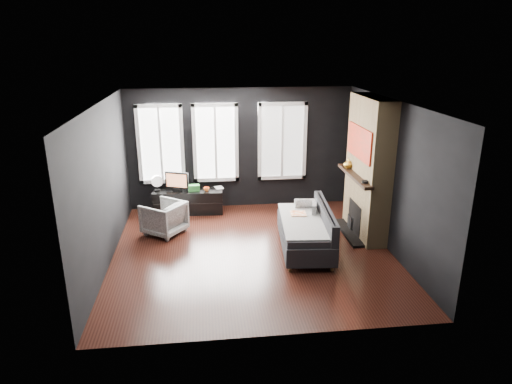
{
  "coord_description": "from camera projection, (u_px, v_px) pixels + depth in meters",
  "views": [
    {
      "loc": [
        -0.82,
        -7.5,
        3.69
      ],
      "look_at": [
        0.1,
        0.3,
        1.05
      ],
      "focal_mm": 32.0,
      "sensor_mm": 36.0,
      "label": 1
    }
  ],
  "objects": [
    {
      "name": "monitor",
      "position": [
        177.0,
        180.0,
        9.94
      ],
      "size": [
        0.55,
        0.31,
        0.48
      ],
      "primitive_type": null,
      "rotation": [
        0.0,
        0.0,
        -0.37
      ],
      "color": "black",
      "rests_on": "media_console"
    },
    {
      "name": "mug",
      "position": [
        206.0,
        188.0,
        9.98
      ],
      "size": [
        0.14,
        0.13,
        0.12
      ],
      "primitive_type": "imported",
      "rotation": [
        0.0,
        0.0,
        -0.34
      ],
      "color": "orange",
      "rests_on": "media_console"
    },
    {
      "name": "floor",
      "position": [
        252.0,
        252.0,
        8.32
      ],
      "size": [
        5.0,
        5.0,
        0.0
      ],
      "primitive_type": "plane",
      "color": "black",
      "rests_on": "ground"
    },
    {
      "name": "media_console",
      "position": [
        188.0,
        201.0,
        10.14
      ],
      "size": [
        1.54,
        0.55,
        0.52
      ],
      "primitive_type": null,
      "rotation": [
        0.0,
        0.0,
        -0.05
      ],
      "color": "black",
      "rests_on": "floor"
    },
    {
      "name": "mantel_vase",
      "position": [
        348.0,
        164.0,
        9.12
      ],
      "size": [
        0.19,
        0.2,
        0.19
      ],
      "primitive_type": "imported",
      "rotation": [
        0.0,
        0.0,
        -0.02
      ],
      "color": "gold",
      "rests_on": "fireplace"
    },
    {
      "name": "armchair",
      "position": [
        164.0,
        216.0,
        9.01
      ],
      "size": [
        0.95,
        0.96,
        0.72
      ],
      "primitive_type": "imported",
      "rotation": [
        0.0,
        0.0,
        -2.2
      ],
      "color": "white",
      "rests_on": "floor"
    },
    {
      "name": "windows",
      "position": [
        219.0,
        103.0,
        9.83
      ],
      "size": [
        4.0,
        0.16,
        1.76
      ],
      "primitive_type": null,
      "color": "white",
      "rests_on": "wall_back"
    },
    {
      "name": "storage_box",
      "position": [
        194.0,
        188.0,
        10.01
      ],
      "size": [
        0.26,
        0.18,
        0.13
      ],
      "primitive_type": "cube",
      "rotation": [
        0.0,
        0.0,
        0.11
      ],
      "color": "#2B732E",
      "rests_on": "media_console"
    },
    {
      "name": "desk_fan",
      "position": [
        157.0,
        183.0,
        9.96
      ],
      "size": [
        0.32,
        0.32,
        0.36
      ],
      "primitive_type": null,
      "rotation": [
        0.0,
        0.0,
        0.29
      ],
      "color": "#9B9B9B",
      "rests_on": "media_console"
    },
    {
      "name": "sofa",
      "position": [
        305.0,
        228.0,
        8.33
      ],
      "size": [
        1.12,
        1.99,
        0.82
      ],
      "primitive_type": null,
      "rotation": [
        0.0,
        0.0,
        -0.09
      ],
      "color": "black",
      "rests_on": "floor"
    },
    {
      "name": "stripe_pillow",
      "position": [
        314.0,
        211.0,
        8.62
      ],
      "size": [
        0.16,
        0.34,
        0.33
      ],
      "primitive_type": "cube",
      "rotation": [
        0.0,
        0.0,
        -0.25
      ],
      "color": "gray",
      "rests_on": "sofa"
    },
    {
      "name": "book",
      "position": [
        215.0,
        184.0,
        10.13
      ],
      "size": [
        0.17,
        0.06,
        0.23
      ],
      "primitive_type": "imported",
      "rotation": [
        0.0,
        0.0,
        0.26
      ],
      "color": "tan",
      "rests_on": "media_console"
    },
    {
      "name": "ceiling",
      "position": [
        252.0,
        103.0,
        7.46
      ],
      "size": [
        5.0,
        5.0,
        0.0
      ],
      "primitive_type": "plane",
      "color": "white",
      "rests_on": "ground"
    },
    {
      "name": "wall_right",
      "position": [
        391.0,
        176.0,
        8.17
      ],
      "size": [
        0.02,
        5.0,
        2.7
      ],
      "primitive_type": "cube",
      "color": "black",
      "rests_on": "ground"
    },
    {
      "name": "fireplace",
      "position": [
        368.0,
        168.0,
        8.71
      ],
      "size": [
        0.7,
        1.62,
        2.7
      ],
      "primitive_type": null,
      "color": "#93724C",
      "rests_on": "floor"
    },
    {
      "name": "mantel_clock",
      "position": [
        365.0,
        182.0,
        8.2
      ],
      "size": [
        0.14,
        0.14,
        0.04
      ],
      "primitive_type": "cylinder",
      "rotation": [
        0.0,
        0.0,
        -0.1
      ],
      "color": "black",
      "rests_on": "fireplace"
    },
    {
      "name": "wall_back",
      "position": [
        240.0,
        149.0,
        10.25
      ],
      "size": [
        5.0,
        0.02,
        2.7
      ],
      "primitive_type": "cube",
      "color": "black",
      "rests_on": "ground"
    },
    {
      "name": "wall_left",
      "position": [
        104.0,
        186.0,
        7.62
      ],
      "size": [
        0.02,
        5.0,
        2.7
      ],
      "primitive_type": "cube",
      "color": "black",
      "rests_on": "ground"
    }
  ]
}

